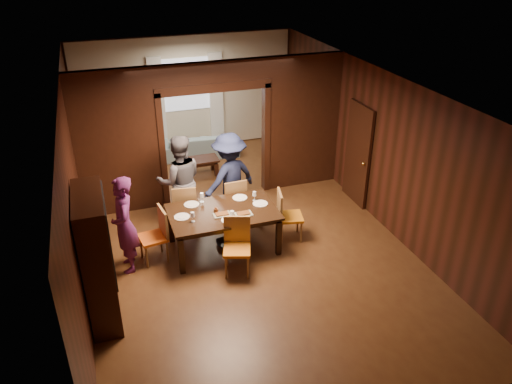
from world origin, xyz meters
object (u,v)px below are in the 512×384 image
object	(u,v)px
person_navy	(230,178)
sofa	(199,145)
person_purple	(125,225)
dining_table	(223,229)
chair_left	(153,236)
hutch	(97,258)
chair_near	(237,248)
chair_far_r	(233,200)
person_grey	(180,181)
coffee_table	(201,167)
chair_far_l	(185,206)
chair_right	(290,215)

from	to	relation	value
person_navy	sofa	size ratio (longest dim) A/B	0.91
person_purple	person_navy	xyz separation A→B (m)	(2.08, 1.03, 0.05)
sofa	dining_table	distance (m)	4.25
person_purple	dining_table	world-z (taller)	person_purple
chair_left	hutch	bearing A→B (deg)	-46.22
dining_table	chair_near	xyz separation A→B (m)	(0.02, -0.78, 0.10)
dining_table	chair_near	size ratio (longest dim) A/B	1.94
dining_table	chair_far_r	size ratio (longest dim) A/B	1.94
person_grey	hutch	xyz separation A→B (m)	(-1.60, -2.21, 0.09)
chair_far_r	hutch	bearing A→B (deg)	34.81
coffee_table	sofa	bearing A→B (deg)	79.53
hutch	dining_table	bearing A→B (deg)	27.97
dining_table	chair_far_l	size ratio (longest dim) A/B	1.94
person_navy	chair_far_r	bearing A→B (deg)	72.27
coffee_table	hutch	xyz separation A→B (m)	(-2.44, -4.25, 0.80)
sofa	chair_near	size ratio (longest dim) A/B	2.03
person_grey	chair_far_r	bearing A→B (deg)	167.74
chair_far_l	chair_near	xyz separation A→B (m)	(0.53, -1.64, 0.00)
person_purple	hutch	size ratio (longest dim) A/B	0.85
chair_left	chair_near	xyz separation A→B (m)	(1.26, -0.80, 0.00)
chair_far_l	chair_right	bearing A→B (deg)	161.65
hutch	chair_near	bearing A→B (deg)	9.25
chair_right	coffee_table	bearing A→B (deg)	28.89
person_navy	coffee_table	xyz separation A→B (m)	(-0.09, 2.16, -0.70)
dining_table	chair_far_r	world-z (taller)	chair_far_r
chair_right	chair_far_r	xyz separation A→B (m)	(-0.83, 0.89, 0.00)
person_grey	person_navy	xyz separation A→B (m)	(0.93, -0.12, -0.02)
chair_left	hutch	world-z (taller)	hutch
sofa	chair_right	bearing A→B (deg)	105.01
person_grey	coffee_table	world-z (taller)	person_grey
coffee_table	chair_left	distance (m)	3.48
chair_right	chair_far_l	distance (m)	1.99
chair_left	hutch	xyz separation A→B (m)	(-0.89, -1.15, 0.52)
person_grey	chair_right	world-z (taller)	person_grey
coffee_table	hutch	size ratio (longest dim) A/B	0.40
sofa	chair_left	size ratio (longest dim) A/B	2.03
person_navy	chair_near	xyz separation A→B (m)	(-0.38, -1.74, -0.41)
sofa	chair_far_r	bearing A→B (deg)	93.65
sofa	chair_right	size ratio (longest dim) A/B	2.03
person_purple	person_grey	bearing A→B (deg)	136.39
sofa	chair_right	world-z (taller)	chair_right
chair_near	dining_table	bearing A→B (deg)	109.62
person_navy	chair_far_r	xyz separation A→B (m)	(0.01, -0.14, -0.41)
chair_far_l	hutch	distance (m)	2.62
person_purple	chair_left	xyz separation A→B (m)	(0.44, 0.09, -0.36)
person_purple	chair_far_l	world-z (taller)	person_purple
sofa	chair_far_r	distance (m)	3.41
person_purple	sofa	size ratio (longest dim) A/B	0.86
person_navy	dining_table	distance (m)	1.16
chair_right	hutch	world-z (taller)	hutch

